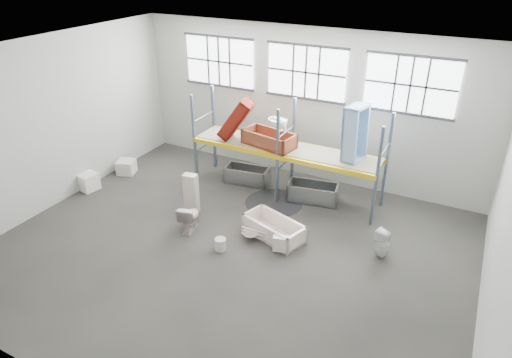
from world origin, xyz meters
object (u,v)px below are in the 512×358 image
Objects in this scene: blue_tub_upright at (355,134)px; bathtub_beige at (274,228)px; toilet_beige at (190,217)px; toilet_white at (383,244)px; rust_tub_flat at (269,139)px; carton_near at (88,181)px; steel_tub_right at (313,192)px; bucket at (220,244)px; cistern_tall at (191,193)px; steel_tub_left at (247,175)px.

bathtub_beige is at bearing -117.80° from blue_tub_upright.
toilet_beige is 5.26m from toilet_white.
carton_near is at bearing -153.67° from rust_tub_flat.
steel_tub_right reaches higher than bucket.
cistern_tall is at bearing -122.90° from rust_tub_flat.
carton_near is at bearing 171.24° from bucket.
cistern_tall is 5.07m from blue_tub_upright.
steel_tub_right is 7.35m from carton_near.
toilet_beige is 0.99× the size of toilet_white.
blue_tub_upright reaches higher than carton_near.
steel_tub_left is (-2.18, 2.50, 0.01)m from bathtub_beige.
toilet_white is (5.60, 0.39, -0.22)m from cistern_tall.
blue_tub_upright is (3.51, 0.02, 2.13)m from steel_tub_left.
blue_tub_upright reaches higher than rust_tub_flat.
bucket is at bearing -110.89° from bathtub_beige.
cistern_tall reaches higher than toilet_white.
bucket is at bearing -71.98° from steel_tub_left.
toilet_white is (5.12, 1.20, 0.00)m from toilet_beige.
steel_tub_right is (0.23, 2.35, 0.03)m from bathtub_beige.
toilet_beige is 0.49× the size of blue_tub_upright.
steel_tub_right is (2.48, 3.12, -0.12)m from toilet_beige.
bathtub_beige is 1.05× the size of blue_tub_upright.
steel_tub_right is at bearing 29.11° from cistern_tall.
steel_tub_left is 0.88× the size of blue_tub_upright.
toilet_white is 0.52× the size of steel_tub_right.
blue_tub_upright is (2.61, 0.22, 0.57)m from rust_tub_flat.
blue_tub_upright reaches higher than steel_tub_left.
steel_tub_right is (2.97, 2.31, -0.34)m from cistern_tall.
cistern_tall reaches higher than bathtub_beige.
cistern_tall is at bearing 5.70° from carton_near.
steel_tub_left reaches higher than bucket.
steel_tub_right reaches higher than bathtub_beige.
toilet_beige is at bearing -137.47° from blue_tub_upright.
steel_tub_left is at bearing 32.73° from carton_near.
toilet_white is 3.26m from blue_tub_upright.
cistern_tall is at bearing 144.52° from bucket.
rust_tub_flat is at bearing -175.15° from blue_tub_upright.
steel_tub_right is 2.38m from blue_tub_upright.
bucket is (-1.21, -3.56, -0.11)m from steel_tub_right.
blue_tub_upright is 4.91m from bucket.
toilet_beige is 0.52× the size of steel_tub_right.
rust_tub_flat is (0.90, -0.21, 1.55)m from steel_tub_left.
cistern_tall is (-2.74, 0.05, 0.37)m from bathtub_beige.
carton_near is (-6.84, -2.69, -0.01)m from steel_tub_right.
toilet_beige reaches higher than bathtub_beige.
steel_tub_right is at bearing 71.18° from bucket.
rust_tub_flat is at bearing 94.96° from bucket.
bucket is at bearing -51.76° from toilet_white.
bucket is (-3.85, -1.64, -0.23)m from toilet_white.
steel_tub_right is 3.76m from bucket.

